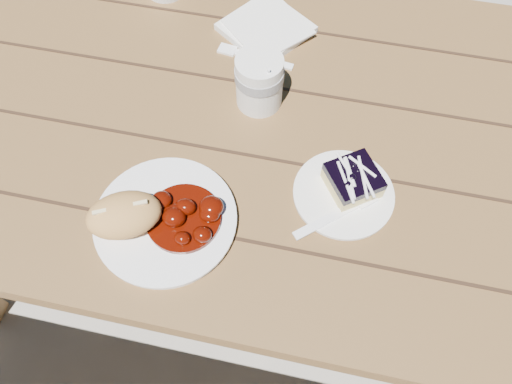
% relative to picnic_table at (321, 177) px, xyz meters
% --- Properties ---
extents(ground, '(60.00, 60.00, 0.00)m').
position_rel_picnic_table_xyz_m(ground, '(0.00, 0.00, -0.59)').
color(ground, gray).
rests_on(ground, ground).
extents(picnic_table, '(2.00, 1.55, 0.75)m').
position_rel_picnic_table_xyz_m(picnic_table, '(0.00, 0.00, 0.00)').
color(picnic_table, brown).
rests_on(picnic_table, ground).
extents(main_plate, '(0.23, 0.23, 0.02)m').
position_rel_picnic_table_xyz_m(main_plate, '(-0.24, -0.24, 0.17)').
color(main_plate, white).
rests_on(main_plate, picnic_table).
extents(goulash_stew, '(0.12, 0.12, 0.04)m').
position_rel_picnic_table_xyz_m(goulash_stew, '(-0.21, -0.23, 0.20)').
color(goulash_stew, '#4C0C02').
rests_on(goulash_stew, main_plate).
extents(bread_roll, '(0.14, 0.12, 0.06)m').
position_rel_picnic_table_xyz_m(bread_roll, '(-0.29, -0.26, 0.21)').
color(bread_roll, tan).
rests_on(bread_roll, main_plate).
extents(dessert_plate, '(0.16, 0.16, 0.01)m').
position_rel_picnic_table_xyz_m(dessert_plate, '(0.04, -0.13, 0.17)').
color(dessert_plate, white).
rests_on(dessert_plate, picnic_table).
extents(blueberry_cake, '(0.11, 0.11, 0.05)m').
position_rel_picnic_table_xyz_m(blueberry_cake, '(0.05, -0.11, 0.19)').
color(blueberry_cake, '#F0DA82').
rests_on(blueberry_cake, dessert_plate).
extents(fork_dessert, '(0.14, 0.12, 0.00)m').
position_rel_picnic_table_xyz_m(fork_dessert, '(0.02, -0.18, 0.17)').
color(fork_dessert, white).
rests_on(fork_dessert, dessert_plate).
extents(coffee_cup, '(0.08, 0.08, 0.11)m').
position_rel_picnic_table_xyz_m(coffee_cup, '(-0.14, 0.04, 0.21)').
color(coffee_cup, white).
rests_on(coffee_cup, picnic_table).
extents(napkin_stack, '(0.21, 0.21, 0.01)m').
position_rel_picnic_table_xyz_m(napkin_stack, '(-0.17, 0.22, 0.17)').
color(napkin_stack, white).
rests_on(napkin_stack, picnic_table).
extents(fork_table, '(0.16, 0.05, 0.00)m').
position_rel_picnic_table_xyz_m(fork_table, '(-0.16, 0.14, 0.16)').
color(fork_table, white).
rests_on(fork_table, picnic_table).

